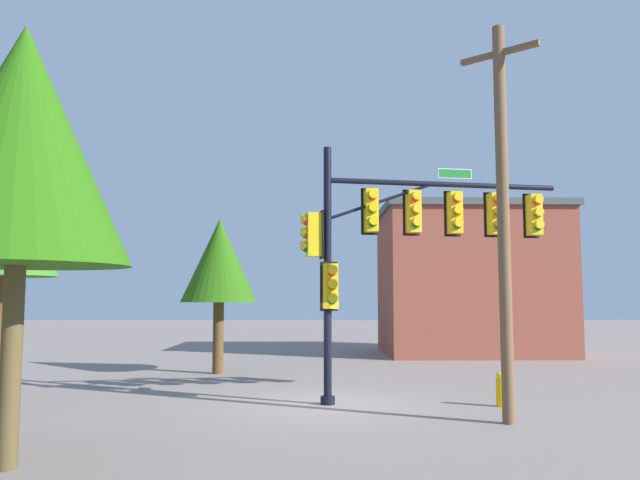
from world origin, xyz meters
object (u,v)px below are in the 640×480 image
Objects in this scene: tree_mid at (21,144)px; tree_far at (5,221)px; signal_pole_assembly at (406,231)px; tree_near at (219,261)px; utility_pole at (503,212)px; brick_building at (469,280)px; fire_hydrant at (501,389)px.

tree_mid reaches higher than tree_far.
tree_far is (-10.14, -0.32, 0.22)m from signal_pole_assembly.
tree_near is at bearing 83.37° from tree_mid.
utility_pole reaches higher than brick_building.
fire_hydrant is 0.14× the size of tree_far.
fire_hydrant is (2.15, -0.66, -3.92)m from signal_pole_assembly.
tree_near is (-7.37, 8.80, -0.54)m from utility_pole.
signal_pole_assembly is 9.39m from tree_mid.
tree_mid is at bearing -62.26° from tree_far.
tree_near is at bearing 55.13° from tree_far.
tree_near is (-5.69, 6.06, -0.43)m from signal_pole_assembly.
tree_far is at bearing -178.17° from signal_pole_assembly.
tree_mid reaches higher than fire_hydrant.
tree_far is (-3.04, 5.77, -0.51)m from tree_mid.
tree_mid is 1.16× the size of tree_far.
fire_hydrant is 0.15× the size of tree_near.
fire_hydrant is at bearing -101.55° from brick_building.
tree_near reaches higher than fire_hydrant.
tree_mid is (-7.11, -6.10, 0.73)m from signal_pole_assembly.
utility_pole is at bearing -50.04° from tree_near.
tree_mid is at bearing -159.05° from utility_pole.
fire_hydrant is at bearing -1.57° from tree_far.
tree_far is at bearing 117.74° from tree_mid.
brick_building is at bearing 58.31° from tree_mid.
utility_pole is 1.41× the size of tree_far.
signal_pole_assembly is at bearing 121.49° from utility_pole.
tree_mid is at bearing -149.58° from fire_hydrant.
tree_mid reaches higher than tree_near.
fire_hydrant is (0.48, 2.07, -4.03)m from utility_pole.
tree_near is 0.77× the size of tree_mid.
tree_mid is at bearing -121.69° from brick_building.
utility_pole is at bearing -11.53° from tree_far.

